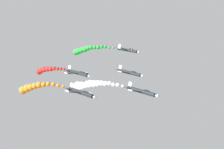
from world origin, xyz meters
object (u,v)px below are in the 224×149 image
Objects in this scene: airplane_left_outer at (78,73)px; airplane_right_outer at (128,50)px; airplane_left_inner at (130,73)px; airplane_right_inner at (81,92)px; airplane_lead at (142,91)px.

airplane_right_outer reaches higher than airplane_left_outer.
airplane_left_outer is (12.19, -11.99, 0.28)m from airplane_left_inner.
airplane_right_inner is at bearing 3.42° from airplane_left_inner.
airplane_left_outer is at bearing -44.54° from airplane_left_inner.
airplane_left_inner is 23.28m from airplane_right_inner.
airplane_right_inner is (11.88, -11.65, 0.12)m from airplane_lead.
airplane_left_inner reaches higher than airplane_lead.
airplane_right_inner is at bearing -44.46° from airplane_lead.
airplane_lead is 25.05m from airplane_left_outer.
airplane_lead is at bearing 44.80° from airplane_right_outer.
airplane_right_inner is 1.00× the size of airplane_right_outer.
airplane_right_outer reaches higher than airplane_left_inner.
airplane_right_inner is 38.46m from airplane_right_outer.
airplane_left_outer reaches higher than airplane_lead.
airplane_left_inner is (-11.36, -13.04, 0.26)m from airplane_lead.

